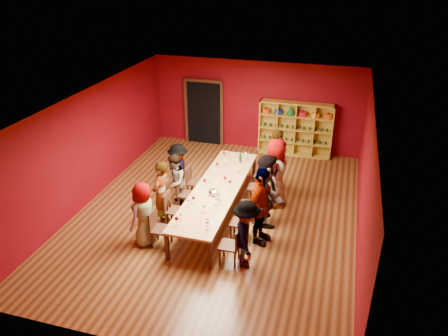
# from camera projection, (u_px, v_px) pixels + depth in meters

# --- Properties ---
(room_shell) EXTENTS (7.10, 9.10, 3.04)m
(room_shell) POSITION_uv_depth(u_px,v_px,m) (217.00, 161.00, 10.73)
(room_shell) COLOR #532F15
(room_shell) RESTS_ON ground
(tasting_table) EXTENTS (1.10, 4.50, 0.75)m
(tasting_table) POSITION_uv_depth(u_px,v_px,m) (217.00, 189.00, 11.08)
(tasting_table) COLOR tan
(tasting_table) RESTS_ON ground
(doorway) EXTENTS (1.40, 0.17, 2.30)m
(doorway) POSITION_uv_depth(u_px,v_px,m) (204.00, 112.00, 15.16)
(doorway) COLOR black
(doorway) RESTS_ON ground
(shelving_unit) EXTENTS (2.40, 0.40, 1.80)m
(shelving_unit) POSITION_uv_depth(u_px,v_px,m) (296.00, 126.00, 14.33)
(shelving_unit) COLOR #B49428
(shelving_unit) RESTS_ON ground
(chair_person_left_0) EXTENTS (0.42, 0.42, 0.89)m
(chair_person_left_0) POSITION_uv_depth(u_px,v_px,m) (158.00, 226.00, 9.93)
(chair_person_left_0) COLOR #321A10
(chair_person_left_0) RESTS_ON ground
(person_left_0) EXTENTS (0.59, 0.84, 1.55)m
(person_left_0) POSITION_uv_depth(u_px,v_px,m) (143.00, 214.00, 9.88)
(person_left_0) COLOR #545359
(person_left_0) RESTS_ON ground
(chair_person_left_1) EXTENTS (0.42, 0.42, 0.89)m
(chair_person_left_1) POSITION_uv_depth(u_px,v_px,m) (172.00, 208.00, 10.66)
(chair_person_left_1) COLOR #321A10
(chair_person_left_1) RESTS_ON ground
(person_left_1) EXTENTS (0.48, 0.64, 1.70)m
(person_left_1) POSITION_uv_depth(u_px,v_px,m) (161.00, 194.00, 10.57)
(person_left_1) COLOR pink
(person_left_1) RESTS_ON ground
(chair_person_left_2) EXTENTS (0.42, 0.42, 0.89)m
(chair_person_left_2) POSITION_uv_depth(u_px,v_px,m) (184.00, 192.00, 11.38)
(chair_person_left_2) COLOR #321A10
(chair_person_left_2) RESTS_ON ground
(person_left_2) EXTENTS (0.59, 0.81, 1.50)m
(person_left_2) POSITION_uv_depth(u_px,v_px,m) (174.00, 182.00, 11.33)
(person_left_2) COLOR white
(person_left_2) RESTS_ON ground
(chair_person_left_3) EXTENTS (0.42, 0.42, 0.89)m
(chair_person_left_3) POSITION_uv_depth(u_px,v_px,m) (193.00, 180.00, 11.97)
(chair_person_left_3) COLOR #321A10
(chair_person_left_3) RESTS_ON ground
(person_left_3) EXTENTS (0.69, 1.05, 1.50)m
(person_left_3) POSITION_uv_depth(u_px,v_px,m) (178.00, 170.00, 11.96)
(person_left_3) COLOR #587CB5
(person_left_3) RESTS_ON ground
(chair_person_right_0) EXTENTS (0.42, 0.42, 0.89)m
(chair_person_right_0) POSITION_uv_depth(u_px,v_px,m) (233.00, 243.00, 9.34)
(chair_person_right_0) COLOR #321A10
(chair_person_right_0) RESTS_ON ground
(person_right_0) EXTENTS (0.70, 1.09, 1.57)m
(person_right_0) POSITION_uv_depth(u_px,v_px,m) (246.00, 234.00, 9.15)
(person_right_0) COLOR #5978B8
(person_right_0) RESTS_ON ground
(chair_person_right_1) EXTENTS (0.42, 0.42, 0.89)m
(chair_person_right_1) POSITION_uv_depth(u_px,v_px,m) (243.00, 221.00, 10.14)
(chair_person_right_1) COLOR #321A10
(chair_person_right_1) RESTS_ON ground
(person_right_1) EXTENTS (0.77, 1.20, 1.89)m
(person_right_1) POSITION_uv_depth(u_px,v_px,m) (261.00, 207.00, 9.84)
(person_right_1) COLOR #16173D
(person_right_1) RESTS_ON ground
(chair_person_right_2) EXTENTS (0.42, 0.42, 0.89)m
(chair_person_right_2) POSITION_uv_depth(u_px,v_px,m) (251.00, 203.00, 10.87)
(chair_person_right_2) COLOR #321A10
(chair_person_right_2) RESTS_ON ground
(person_right_2) EXTENTS (1.09, 1.77, 1.85)m
(person_right_2) POSITION_uv_depth(u_px,v_px,m) (267.00, 190.00, 10.59)
(person_right_2) COLOR silver
(person_right_2) RESTS_ON ground
(chair_person_right_3) EXTENTS (0.42, 0.42, 0.89)m
(chair_person_right_3) POSITION_uv_depth(u_px,v_px,m) (259.00, 185.00, 11.68)
(chair_person_right_3) COLOR #321A10
(chair_person_right_3) RESTS_ON ground
(person_right_3) EXTENTS (0.56, 0.95, 1.88)m
(person_right_3) POSITION_uv_depth(u_px,v_px,m) (276.00, 173.00, 11.38)
(person_right_3) COLOR silver
(person_right_3) RESTS_ON ground
(chair_person_right_4) EXTENTS (0.42, 0.42, 0.89)m
(chair_person_right_4) POSITION_uv_depth(u_px,v_px,m) (265.00, 173.00, 12.35)
(chair_person_right_4) COLOR #321A10
(chair_person_right_4) RESTS_ON ground
(person_right_4) EXTENTS (0.63, 0.77, 1.84)m
(person_right_4) POSITION_uv_depth(u_px,v_px,m) (278.00, 161.00, 12.07)
(person_right_4) COLOR beige
(person_right_4) RESTS_ON ground
(wine_glass_0) EXTENTS (0.09, 0.09, 0.22)m
(wine_glass_0) POSITION_uv_depth(u_px,v_px,m) (208.00, 179.00, 11.14)
(wine_glass_0) COLOR white
(wine_glass_0) RESTS_ON tasting_table
(wine_glass_1) EXTENTS (0.08, 0.08, 0.19)m
(wine_glass_1) POSITION_uv_depth(u_px,v_px,m) (237.00, 169.00, 11.71)
(wine_glass_1) COLOR white
(wine_glass_1) RESTS_ON tasting_table
(wine_glass_2) EXTENTS (0.07, 0.07, 0.19)m
(wine_glass_2) POSITION_uv_depth(u_px,v_px,m) (219.00, 200.00, 10.23)
(wine_glass_2) COLOR white
(wine_glass_2) RESTS_ON tasting_table
(wine_glass_3) EXTENTS (0.08, 0.08, 0.21)m
(wine_glass_3) POSITION_uv_depth(u_px,v_px,m) (207.00, 223.00, 9.34)
(wine_glass_3) COLOR white
(wine_glass_3) RESTS_ON tasting_table
(wine_glass_4) EXTENTS (0.07, 0.07, 0.18)m
(wine_glass_4) POSITION_uv_depth(u_px,v_px,m) (246.00, 157.00, 12.41)
(wine_glass_4) COLOR white
(wine_glass_4) RESTS_ON tasting_table
(wine_glass_5) EXTENTS (0.09, 0.09, 0.22)m
(wine_glass_5) POSITION_uv_depth(u_px,v_px,m) (189.00, 200.00, 10.16)
(wine_glass_5) COLOR white
(wine_glass_5) RESTS_ON tasting_table
(wine_glass_6) EXTENTS (0.07, 0.07, 0.18)m
(wine_glass_6) POSITION_uv_depth(u_px,v_px,m) (246.00, 154.00, 12.60)
(wine_glass_6) COLOR white
(wine_glass_6) RESTS_ON tasting_table
(wine_glass_7) EXTENTS (0.08, 0.08, 0.21)m
(wine_glass_7) POSITION_uv_depth(u_px,v_px,m) (207.00, 219.00, 9.45)
(wine_glass_7) COLOR white
(wine_glass_7) RESTS_ON tasting_table
(wine_glass_8) EXTENTS (0.09, 0.09, 0.22)m
(wine_glass_8) POSITION_uv_depth(u_px,v_px,m) (205.00, 181.00, 11.04)
(wine_glass_8) COLOR white
(wine_glass_8) RESTS_ON tasting_table
(wine_glass_9) EXTENTS (0.08, 0.08, 0.20)m
(wine_glass_9) POSITION_uv_depth(u_px,v_px,m) (224.00, 153.00, 12.60)
(wine_glass_9) COLOR white
(wine_glass_9) RESTS_ON tasting_table
(wine_glass_10) EXTENTS (0.08, 0.08, 0.21)m
(wine_glass_10) POSITION_uv_depth(u_px,v_px,m) (225.00, 178.00, 11.19)
(wine_glass_10) COLOR white
(wine_glass_10) RESTS_ON tasting_table
(wine_glass_11) EXTENTS (0.07, 0.07, 0.18)m
(wine_glass_11) POSITION_uv_depth(u_px,v_px,m) (181.00, 214.00, 9.68)
(wine_glass_11) COLOR white
(wine_glass_11) RESTS_ON tasting_table
(wine_glass_12) EXTENTS (0.08, 0.08, 0.20)m
(wine_glass_12) POSITION_uv_depth(u_px,v_px,m) (193.00, 198.00, 10.28)
(wine_glass_12) COLOR white
(wine_glass_12) RESTS_ON tasting_table
(wine_glass_13) EXTENTS (0.07, 0.07, 0.18)m
(wine_glass_13) POSITION_uv_depth(u_px,v_px,m) (229.00, 188.00, 10.75)
(wine_glass_13) COLOR white
(wine_glass_13) RESTS_ON tasting_table
(wine_glass_14) EXTENTS (0.08, 0.08, 0.19)m
(wine_glass_14) POSITION_uv_depth(u_px,v_px,m) (230.00, 182.00, 11.03)
(wine_glass_14) COLOR white
(wine_glass_14) RESTS_ON tasting_table
(wine_glass_15) EXTENTS (0.08, 0.08, 0.20)m
(wine_glass_15) POSITION_uv_depth(u_px,v_px,m) (213.00, 167.00, 11.81)
(wine_glass_15) COLOR white
(wine_glass_15) RESTS_ON tasting_table
(wine_glass_16) EXTENTS (0.09, 0.09, 0.21)m
(wine_glass_16) POSITION_uv_depth(u_px,v_px,m) (210.00, 189.00, 10.67)
(wine_glass_16) COLOR white
(wine_glass_16) RESTS_ON tasting_table
(wine_glass_17) EXTENTS (0.08, 0.08, 0.20)m
(wine_glass_17) POSITION_uv_depth(u_px,v_px,m) (217.00, 164.00, 11.95)
(wine_glass_17) COLOR white
(wine_glass_17) RESTS_ON tasting_table
(wine_glass_18) EXTENTS (0.09, 0.09, 0.22)m
(wine_glass_18) POSITION_uv_depth(u_px,v_px,m) (224.00, 161.00, 12.09)
(wine_glass_18) COLOR white
(wine_glass_18) RESTS_ON tasting_table
(wine_glass_19) EXTENTS (0.09, 0.09, 0.21)m
(wine_glass_19) POSITION_uv_depth(u_px,v_px,m) (177.00, 219.00, 9.46)
(wine_glass_19) COLOR white
(wine_glass_19) RESTS_ON tasting_table
(wine_glass_20) EXTENTS (0.09, 0.09, 0.21)m
(wine_glass_20) POSITION_uv_depth(u_px,v_px,m) (204.00, 206.00, 9.94)
(wine_glass_20) COLOR white
(wine_glass_20) RESTS_ON tasting_table
(wine_glass_21) EXTENTS (0.07, 0.07, 0.18)m
(wine_glass_21) POSITION_uv_depth(u_px,v_px,m) (215.00, 204.00, 10.05)
(wine_glass_21) COLOR white
(wine_glass_21) RESTS_ON tasting_table
(wine_glass_22) EXTENTS (0.07, 0.07, 0.19)m
(wine_glass_22) POSITION_uv_depth(u_px,v_px,m) (226.00, 152.00, 12.68)
(wine_glass_22) COLOR white
(wine_glass_22) RESTS_ON tasting_table
(wine_glass_23) EXTENTS (0.07, 0.07, 0.18)m
(wine_glass_23) POSITION_uv_depth(u_px,v_px,m) (237.00, 170.00, 11.65)
(wine_glass_23) COLOR white
(wine_glass_23) RESTS_ON tasting_table
(spittoon_bowl) EXTENTS (0.29, 0.29, 0.16)m
(spittoon_bowl) POSITION_uv_depth(u_px,v_px,m) (214.00, 192.00, 10.70)
(spittoon_bowl) COLOR silver
(spittoon_bowl) RESTS_ON tasting_table
(carafe_a) EXTENTS (0.09, 0.09, 0.23)m
(carafe_a) POSITION_uv_depth(u_px,v_px,m) (214.00, 174.00, 11.52)
(carafe_a) COLOR white
(carafe_a) RESTS_ON tasting_table
(carafe_b) EXTENTS (0.13, 0.13, 0.26)m
(carafe_b) POSITION_uv_depth(u_px,v_px,m) (217.00, 196.00, 10.45)
(carafe_b) COLOR white
(carafe_b) RESTS_ON tasting_table
(wine_bottle) EXTENTS (0.10, 0.10, 0.32)m
(wine_bottle) POSITION_uv_depth(u_px,v_px,m) (240.00, 158.00, 12.35)
(wine_bottle) COLOR #123317
(wine_bottle) RESTS_ON tasting_table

